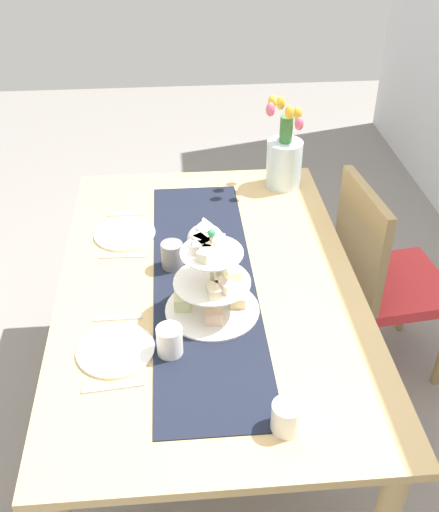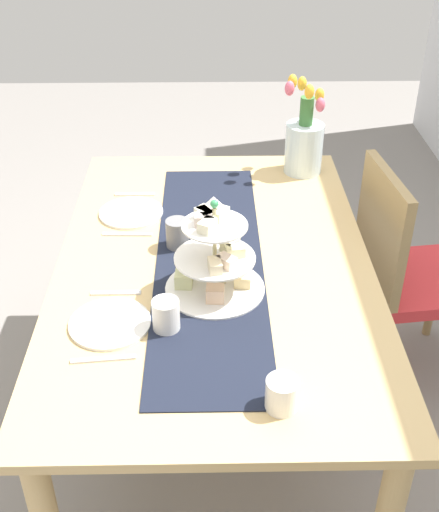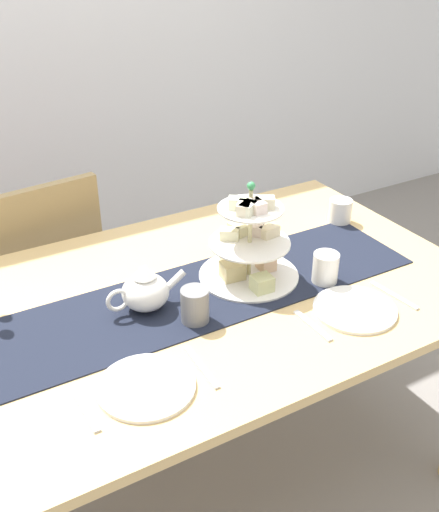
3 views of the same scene
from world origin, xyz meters
TOP-DOWN VIEW (x-y plane):
  - ground_plane at (0.00, 0.00)m, footprint 8.00×8.00m
  - room_wall_rear at (0.00, 1.60)m, footprint 6.00×0.08m
  - dining_table at (0.00, 0.00)m, footprint 1.60×1.01m
  - chair_left at (-0.31, 0.73)m, footprint 0.47×0.47m
  - table_runner at (0.00, -0.02)m, footprint 1.30×0.34m
  - tiered_cake_stand at (0.15, 0.00)m, footprint 0.30×0.30m
  - teapot at (-0.18, 0.00)m, footprint 0.24×0.13m
  - cream_jug at (0.63, 0.15)m, footprint 0.08×0.08m
  - dinner_plate_left at (-0.31, -0.30)m, footprint 0.23×0.23m
  - fork_left at (-0.46, -0.30)m, footprint 0.02×0.15m
  - knife_left at (-0.17, -0.30)m, footprint 0.02×0.17m
  - dinner_plate_right at (0.31, -0.30)m, footprint 0.23×0.23m
  - fork_right at (0.17, -0.30)m, footprint 0.02×0.15m
  - knife_right at (0.46, -0.30)m, footprint 0.03×0.17m
  - mug_grey at (-0.09, -0.12)m, footprint 0.08×0.08m
  - mug_white_text at (0.33, -0.14)m, footprint 0.08×0.08m

SIDE VIEW (x-z plane):
  - ground_plane at x=0.00m, z-range 0.00..0.00m
  - chair_left at x=-0.31m, z-range 0.05..0.96m
  - dining_table at x=0.00m, z-range 0.28..1.03m
  - table_runner at x=0.00m, z-range 0.75..0.76m
  - fork_left at x=-0.46m, z-range 0.75..0.76m
  - knife_left at x=-0.17m, z-range 0.75..0.76m
  - fork_right at x=0.17m, z-range 0.75..0.76m
  - knife_right at x=0.46m, z-range 0.75..0.76m
  - dinner_plate_left at x=-0.31m, z-range 0.75..0.76m
  - dinner_plate_right at x=0.31m, z-range 0.75..0.76m
  - cream_jug at x=0.63m, z-range 0.75..0.84m
  - mug_white_text at x=0.33m, z-range 0.75..0.85m
  - mug_grey at x=-0.09m, z-range 0.76..0.85m
  - teapot at x=-0.18m, z-range 0.74..0.88m
  - tiered_cake_stand at x=0.15m, z-range 0.70..1.01m
  - room_wall_rear at x=0.00m, z-range 0.00..2.60m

